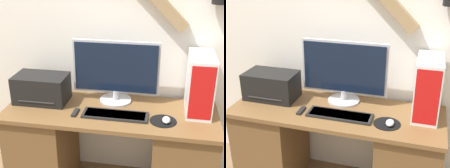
{
  "view_description": "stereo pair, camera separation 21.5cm",
  "coord_description": "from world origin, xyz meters",
  "views": [
    {
      "loc": [
        0.37,
        -1.67,
        1.76
      ],
      "look_at": [
        0.01,
        0.28,
        0.92
      ],
      "focal_mm": 50.0,
      "sensor_mm": 36.0,
      "label": 1
    },
    {
      "loc": [
        0.58,
        -1.62,
        1.76
      ],
      "look_at": [
        0.01,
        0.28,
        0.92
      ],
      "focal_mm": 50.0,
      "sensor_mm": 36.0,
      "label": 2
    }
  ],
  "objects": [
    {
      "name": "printer",
      "position": [
        -0.53,
        0.34,
        0.82
      ],
      "size": [
        0.39,
        0.25,
        0.21
      ],
      "color": "black",
      "rests_on": "desk"
    },
    {
      "name": "desk",
      "position": [
        0.0,
        0.28,
        0.37
      ],
      "size": [
        1.52,
        0.57,
        0.72
      ],
      "color": "brown",
      "rests_on": "ground_plane"
    },
    {
      "name": "mousepad",
      "position": [
        0.38,
        0.19,
        0.72
      ],
      "size": [
        0.18,
        0.18,
        0.0
      ],
      "color": "black",
      "rests_on": "desk"
    },
    {
      "name": "computer_tower",
      "position": [
        0.61,
        0.39,
        0.93
      ],
      "size": [
        0.17,
        0.35,
        0.41
      ],
      "color": "white",
      "rests_on": "desk"
    },
    {
      "name": "monitor",
      "position": [
        0.01,
        0.44,
        0.96
      ],
      "size": [
        0.64,
        0.24,
        0.47
      ],
      "color": "#B7B7BC",
      "rests_on": "desk"
    },
    {
      "name": "remote_control",
      "position": [
        -0.23,
        0.19,
        0.73
      ],
      "size": [
        0.03,
        0.11,
        0.02
      ],
      "color": "black",
      "rests_on": "desk"
    },
    {
      "name": "keyboard",
      "position": [
        0.05,
        0.2,
        0.73
      ],
      "size": [
        0.45,
        0.14,
        0.02
      ],
      "color": "black",
      "rests_on": "desk"
    },
    {
      "name": "mouse",
      "position": [
        0.4,
        0.17,
        0.74
      ],
      "size": [
        0.05,
        0.08,
        0.03
      ],
      "color": "silver",
      "rests_on": "mousepad"
    },
    {
      "name": "wall_back",
      "position": [
        -0.0,
        0.62,
        1.36
      ],
      "size": [
        6.4,
        0.16,
        2.7
      ],
      "color": "white",
      "rests_on": "ground_plane"
    }
  ]
}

